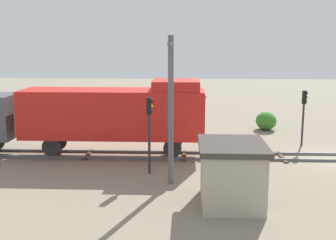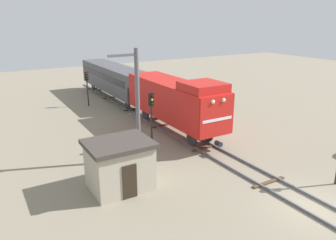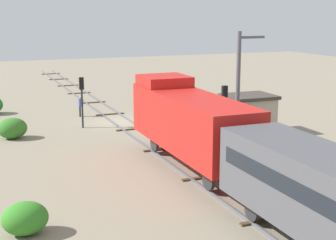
{
  "view_description": "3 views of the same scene",
  "coord_description": "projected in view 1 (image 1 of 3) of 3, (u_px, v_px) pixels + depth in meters",
  "views": [
    {
      "loc": [
        -25.22,
        8.9,
        7.09
      ],
      "look_at": [
        -0.81,
        9.99,
        2.47
      ],
      "focal_mm": 45.0,
      "sensor_mm": 36.0,
      "label": 1
    },
    {
      "loc": [
        -13.56,
        -8.5,
        9.13
      ],
      "look_at": [
        -1.14,
        12.42,
        1.42
      ],
      "focal_mm": 35.0,
      "sensor_mm": 36.0,
      "label": 2
    },
    {
      "loc": [
        11.28,
        38.18,
        8.63
      ],
      "look_at": [
        -0.16,
        9.74,
        2.06
      ],
      "focal_mm": 55.0,
      "sensor_mm": 36.0,
      "label": 3
    }
  ],
  "objects": [
    {
      "name": "ground_plane",
      "position": [
        332.0,
        159.0,
        25.68
      ],
      "size": [
        108.39,
        108.39,
        0.0
      ],
      "primitive_type": "plane",
      "color": "gray"
    },
    {
      "name": "traffic_signal_near",
      "position": [
        304.0,
        107.0,
        28.38
      ],
      "size": [
        0.32,
        0.34,
        3.79
      ],
      "color": "#262628",
      "rests_on": "ground"
    },
    {
      "name": "bush_mid",
      "position": [
        72.0,
        118.0,
        35.65
      ],
      "size": [
        1.83,
        1.49,
        1.33
      ],
      "primitive_type": "ellipsoid",
      "color": "#348126",
      "rests_on": "ground"
    },
    {
      "name": "railway_track",
      "position": [
        332.0,
        157.0,
        25.67
      ],
      "size": [
        2.4,
        72.26,
        0.16
      ],
      "color": "#595960",
      "rests_on": "ground"
    },
    {
      "name": "locomotive",
      "position": [
        116.0,
        112.0,
        25.75
      ],
      "size": [
        2.9,
        11.6,
        4.6
      ],
      "color": "red",
      "rests_on": "railway_track"
    },
    {
      "name": "traffic_signal_mid",
      "position": [
        149.0,
        121.0,
        22.29
      ],
      "size": [
        0.32,
        0.34,
        4.15
      ],
      "color": "#262628",
      "rests_on": "ground"
    },
    {
      "name": "catenary_mast",
      "position": [
        171.0,
        107.0,
        20.41
      ],
      "size": [
        1.94,
        0.28,
        7.35
      ],
      "color": "#595960",
      "rests_on": "ground"
    },
    {
      "name": "relay_hut",
      "position": [
        232.0,
        173.0,
        18.37
      ],
      "size": [
        3.5,
        2.9,
        2.74
      ],
      "color": "#B2A893",
      "rests_on": "ground"
    },
    {
      "name": "bush_far",
      "position": [
        266.0,
        121.0,
        33.9
      ],
      "size": [
        1.99,
        1.63,
        1.45
      ],
      "primitive_type": "ellipsoid",
      "color": "#347626",
      "rests_on": "ground"
    }
  ]
}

